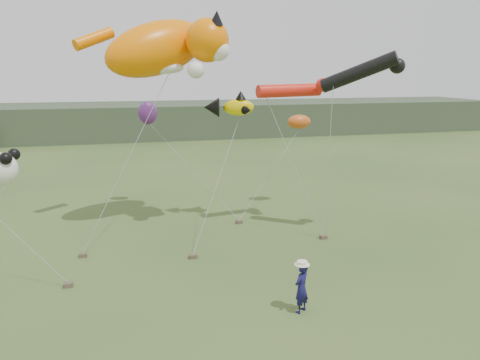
{
  "coord_description": "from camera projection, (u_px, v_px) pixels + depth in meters",
  "views": [
    {
      "loc": [
        -4.32,
        -15.18,
        8.0
      ],
      "look_at": [
        0.23,
        3.0,
        3.62
      ],
      "focal_mm": 35.0,
      "sensor_mm": 36.0,
      "label": 1
    }
  ],
  "objects": [
    {
      "name": "ground",
      "position": [
        254.0,
        294.0,
        17.18
      ],
      "size": [
        120.0,
        120.0,
        0.0
      ],
      "primitive_type": "plane",
      "color": "#385123",
      "rests_on": "ground"
    },
    {
      "name": "headland",
      "position": [
        133.0,
        121.0,
        58.22
      ],
      "size": [
        90.0,
        13.0,
        4.0
      ],
      "color": "#2D3D28",
      "rests_on": "ground"
    },
    {
      "name": "tube_kites",
      "position": [
        331.0,
        80.0,
        22.32
      ],
      "size": [
        6.21,
        4.28,
        2.2
      ],
      "color": "black",
      "rests_on": "ground"
    },
    {
      "name": "fish_kite",
      "position": [
        229.0,
        107.0,
        24.29
      ],
      "size": [
        2.74,
        1.82,
        1.36
      ],
      "color": "yellow",
      "rests_on": "ground"
    },
    {
      "name": "cat_kite",
      "position": [
        168.0,
        47.0,
        22.71
      ],
      "size": [
        7.39,
        4.67,
        3.89
      ],
      "color": "#FD7800",
      "rests_on": "ground"
    },
    {
      "name": "sandbag_anchors",
      "position": [
        190.0,
        249.0,
        21.36
      ],
      "size": [
        11.9,
        6.08,
        0.17
      ],
      "color": "brown",
      "rests_on": "ground"
    },
    {
      "name": "misc_kites",
      "position": [
        220.0,
        117.0,
        27.25
      ],
      "size": [
        9.84,
        2.84,
        1.6
      ],
      "color": "#CA5619",
      "rests_on": "ground"
    },
    {
      "name": "festival_attendant",
      "position": [
        301.0,
        288.0,
        15.73
      ],
      "size": [
        0.76,
        0.72,
        1.75
      ],
      "primitive_type": "imported",
      "rotation": [
        0.0,
        0.0,
        3.79
      ],
      "color": "#141347",
      "rests_on": "ground"
    }
  ]
}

